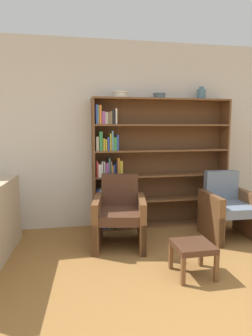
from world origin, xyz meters
TOP-DOWN VIEW (x-y plane):
  - ground_plane at (0.00, 0.00)m, footprint 24.00×24.00m
  - wall_back at (0.00, 2.66)m, footprint 12.00×0.06m
  - bookshelf at (0.15, 2.49)m, footprint 2.06×0.30m
  - bowl_copper at (-0.29, 2.47)m, footprint 0.23×0.23m
  - bowl_cream at (0.29, 2.47)m, footprint 0.19×0.19m
  - vase_tall at (0.95, 2.47)m, footprint 0.13×0.13m
  - armchair_leather at (-0.41, 1.82)m, footprint 0.76×0.79m
  - armchair_cushioned at (1.10, 1.82)m, footprint 0.66×0.70m
  - footstool at (0.18, 0.89)m, footprint 0.38×0.38m

SIDE VIEW (x-z plane):
  - ground_plane at x=0.00m, z-range 0.00..0.00m
  - footstool at x=0.18m, z-range 0.11..0.45m
  - armchair_leather at x=-0.41m, z-range -0.05..0.84m
  - armchair_cushioned at x=1.10m, z-range -0.05..0.84m
  - bookshelf at x=0.15m, z-range -0.02..1.89m
  - wall_back at x=0.00m, z-range 0.00..2.75m
  - bowl_cream at x=0.29m, z-range 1.92..2.00m
  - bowl_copper at x=-0.29m, z-range 1.92..2.00m
  - vase_tall at x=0.95m, z-range 1.90..2.09m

